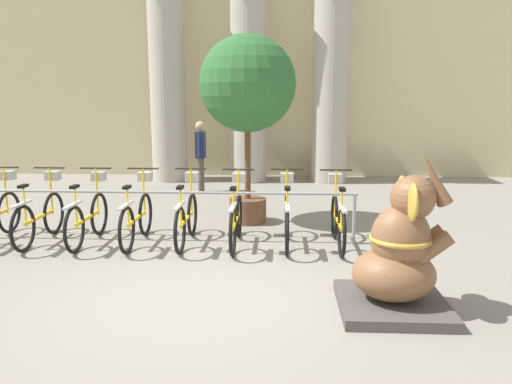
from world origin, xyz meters
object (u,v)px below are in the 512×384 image
bicycle_5 (236,218)px  bicycle_3 (137,216)px  bicycle_6 (287,218)px  elephant_statue (399,257)px  bicycle_7 (338,219)px  bicycle_4 (187,216)px  bicycle_2 (88,216)px  potted_tree (247,89)px  bicycle_1 (40,215)px  person_pedestrian (201,150)px

bicycle_5 → bicycle_3: bearing=178.8°
bicycle_6 → elephant_statue: bearing=-63.7°
elephant_statue → bicycle_7: bearing=99.5°
bicycle_3 → bicycle_6: same height
bicycle_4 → bicycle_6: same height
bicycle_2 → bicycle_6: size_ratio=1.00×
elephant_statue → potted_tree: size_ratio=0.51×
bicycle_4 → bicycle_6: 1.47m
bicycle_3 → bicycle_4: same height
bicycle_5 → potted_tree: (0.07, 1.40, 1.86)m
bicycle_1 → bicycle_6: 3.66m
bicycle_3 → potted_tree: potted_tree is taller
bicycle_5 → person_pedestrian: 4.32m
bicycle_4 → bicycle_7: bearing=-0.8°
bicycle_2 → bicycle_5: size_ratio=1.00×
bicycle_1 → potted_tree: (3.00, 1.36, 1.86)m
bicycle_6 → bicycle_3: bearing=-179.4°
bicycle_6 → bicycle_7: same height
bicycle_1 → bicycle_4: 2.20m
potted_tree → bicycle_7: bearing=-44.6°
bicycle_1 → bicycle_5: 2.93m
bicycle_1 → bicycle_2: (0.73, -0.01, 0.00)m
bicycle_6 → bicycle_7: size_ratio=1.00×
person_pedestrian → potted_tree: 3.27m
elephant_statue → person_pedestrian: (-3.01, 6.29, 0.41)m
elephant_statue → person_pedestrian: 6.98m
bicycle_6 → elephant_statue: elephant_statue is taller
person_pedestrian → elephant_statue: bearing=-64.4°
bicycle_7 → bicycle_5: bearing=-179.1°
bicycle_2 → bicycle_5: 2.20m
bicycle_6 → potted_tree: (-0.66, 1.34, 1.86)m
bicycle_4 → bicycle_7: 2.20m
bicycle_1 → bicycle_6: size_ratio=1.00×
bicycle_1 → bicycle_5: same height
bicycle_7 → elephant_statue: 2.22m
elephant_statue → potted_tree: (-1.76, 3.56, 1.71)m
bicycle_1 → elephant_statue: (4.76, -2.20, 0.15)m
bicycle_7 → person_pedestrian: person_pedestrian is taller
bicycle_5 → person_pedestrian: bearing=105.9°
person_pedestrian → potted_tree: (1.25, -2.72, 1.31)m
bicycle_7 → potted_tree: 2.70m
bicycle_4 → potted_tree: bearing=59.1°
bicycle_5 → bicycle_1: bearing=179.3°
potted_tree → bicycle_3: bearing=-138.4°
bicycle_1 → bicycle_2: size_ratio=1.00×
bicycle_1 → bicycle_5: (2.93, -0.04, 0.00)m
elephant_statue → bicycle_5: bearing=130.2°
bicycle_3 → potted_tree: bearing=41.6°
bicycle_5 → elephant_statue: elephant_statue is taller
bicycle_3 → bicycle_4: size_ratio=1.00×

